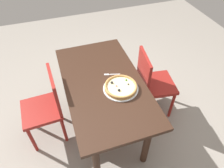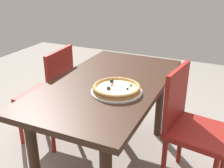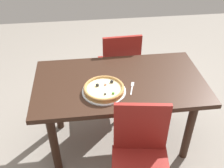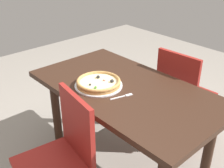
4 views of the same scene
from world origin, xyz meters
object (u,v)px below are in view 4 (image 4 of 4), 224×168
chair_near (61,157)px  pizza (99,82)px  dining_table (125,100)px  chair_far (182,93)px  plate (99,85)px  fork (123,96)px

chair_near → pizza: chair_near is taller
dining_table → chair_far: chair_far is taller
chair_near → chair_far: same height
plate → fork: plate is taller
plate → pizza: bearing=47.4°
dining_table → chair_far: (0.09, 0.60, -0.14)m
chair_far → fork: 0.75m
dining_table → plate: 0.22m
dining_table → chair_far: size_ratio=1.60×
chair_far → pizza: size_ratio=2.78×
plate → pizza: (0.00, 0.00, 0.03)m
dining_table → fork: bearing=-50.6°
dining_table → chair_near: chair_near is taller
plate → chair_near: bearing=-66.5°
pizza → fork: 0.23m
pizza → fork: bearing=6.7°
fork → plate: bearing=112.8°
chair_far → pizza: 0.82m
dining_table → fork: (0.09, -0.10, 0.11)m
dining_table → chair_near: (0.06, -0.60, -0.14)m
chair_near → pizza: bearing=-58.2°
chair_near → plate: bearing=-58.2°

